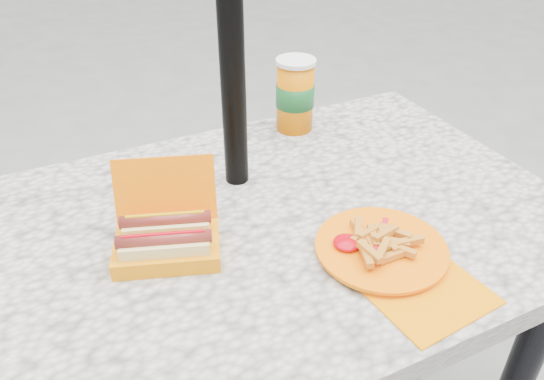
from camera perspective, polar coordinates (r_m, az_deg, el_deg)
name	(u,v)px	position (r m, az deg, el deg)	size (l,w,h in m)	color
picnic_table	(269,260)	(1.11, -0.33, -7.56)	(1.20, 0.80, 0.75)	beige
umbrella_pole	(230,17)	(1.02, -4.52, 18.02)	(0.05, 0.05, 2.20)	black
hotdog_box	(167,238)	(0.96, -11.27, -5.07)	(0.23, 0.21, 0.15)	#FF7000
fries_plate	(383,250)	(0.97, 11.86, -6.34)	(0.24, 0.33, 0.05)	orange
soda_cup	(295,95)	(1.33, 2.50, 10.20)	(0.10, 0.10, 0.18)	orange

